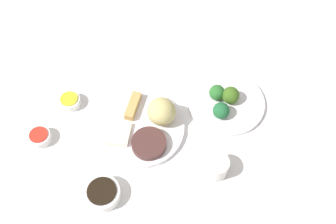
% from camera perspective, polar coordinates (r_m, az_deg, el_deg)
% --- Properties ---
extents(tabletop, '(2.20, 2.20, 0.02)m').
position_cam_1_polar(tabletop, '(1.17, -3.30, -1.09)').
color(tabletop, white).
rests_on(tabletop, ground).
extents(main_plate, '(0.26, 0.26, 0.02)m').
position_cam_1_polar(main_plate, '(1.14, -4.06, -2.37)').
color(main_plate, white).
rests_on(main_plate, tabletop).
extents(rice_scoop, '(0.08, 0.08, 0.08)m').
position_cam_1_polar(rice_scoop, '(1.10, -0.98, 0.07)').
color(rice_scoop, tan).
rests_on(rice_scoop, main_plate).
extents(spring_roll, '(0.05, 0.09, 0.02)m').
position_cam_1_polar(spring_roll, '(1.15, -5.31, 0.79)').
color(spring_roll, tan).
rests_on(spring_roll, main_plate).
extents(crab_rangoon_wonton, '(0.09, 0.10, 0.01)m').
position_cam_1_polar(crab_rangoon_wonton, '(1.12, -7.30, -3.20)').
color(crab_rangoon_wonton, beige).
rests_on(crab_rangoon_wonton, main_plate).
extents(stir_fry_heap, '(0.10, 0.10, 0.02)m').
position_cam_1_polar(stir_fry_heap, '(1.09, -2.85, -4.70)').
color(stir_fry_heap, '#482A27').
rests_on(stir_fry_heap, main_plate).
extents(broccoli_plate, '(0.24, 0.24, 0.01)m').
position_cam_1_polar(broccoli_plate, '(1.19, 8.60, 1.45)').
color(broccoli_plate, white).
rests_on(broccoli_plate, tabletop).
extents(broccoli_floret_0, '(0.05, 0.05, 0.05)m').
position_cam_1_polar(broccoli_floret_0, '(1.17, 9.27, 2.47)').
color(broccoli_floret_0, '#3C621D').
rests_on(broccoli_floret_0, broccoli_plate).
extents(broccoli_floret_1, '(0.05, 0.05, 0.05)m').
position_cam_1_polar(broccoli_floret_1, '(1.14, 7.90, 0.21)').
color(broccoli_floret_1, '#1F6033').
rests_on(broccoli_floret_1, broccoli_plate).
extents(broccoli_floret_2, '(0.05, 0.05, 0.05)m').
position_cam_1_polar(broccoli_floret_2, '(1.17, 7.28, 2.88)').
color(broccoli_floret_2, '#29682B').
rests_on(broccoli_floret_2, broccoli_plate).
extents(soy_sauce_bowl, '(0.10, 0.10, 0.03)m').
position_cam_1_polar(soy_sauce_bowl, '(1.05, -9.67, -11.84)').
color(soy_sauce_bowl, white).
rests_on(soy_sauce_bowl, tabletop).
extents(soy_sauce_bowl_liquid, '(0.08, 0.08, 0.00)m').
position_cam_1_polar(soy_sauce_bowl_liquid, '(1.04, -9.82, -11.48)').
color(soy_sauce_bowl_liquid, black).
rests_on(soy_sauce_bowl_liquid, soy_sauce_bowl).
extents(sauce_ramekin_hot_mustard, '(0.06, 0.06, 0.03)m').
position_cam_1_polar(sauce_ramekin_hot_mustard, '(1.21, -14.34, 1.50)').
color(sauce_ramekin_hot_mustard, white).
rests_on(sauce_ramekin_hot_mustard, tabletop).
extents(sauce_ramekin_hot_mustard_liquid, '(0.05, 0.05, 0.00)m').
position_cam_1_polar(sauce_ramekin_hot_mustard_liquid, '(1.20, -14.50, 1.92)').
color(sauce_ramekin_hot_mustard_liquid, yellow).
rests_on(sauce_ramekin_hot_mustard_liquid, sauce_ramekin_hot_mustard).
extents(sauce_ramekin_sweet_and_sour, '(0.06, 0.06, 0.03)m').
position_cam_1_polar(sauce_ramekin_sweet_and_sour, '(1.17, -18.47, -3.57)').
color(sauce_ramekin_sweet_and_sour, white).
rests_on(sauce_ramekin_sweet_and_sour, tabletop).
extents(sauce_ramekin_sweet_and_sour_liquid, '(0.05, 0.05, 0.00)m').
position_cam_1_polar(sauce_ramekin_sweet_and_sour_liquid, '(1.16, -18.68, -3.20)').
color(sauce_ramekin_sweet_and_sour_liquid, red).
rests_on(sauce_ramekin_sweet_and_sour_liquid, sauce_ramekin_sweet_and_sour).
extents(teacup, '(0.07, 0.07, 0.06)m').
position_cam_1_polar(teacup, '(1.06, 7.10, -8.01)').
color(teacup, white).
rests_on(teacup, tabletop).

